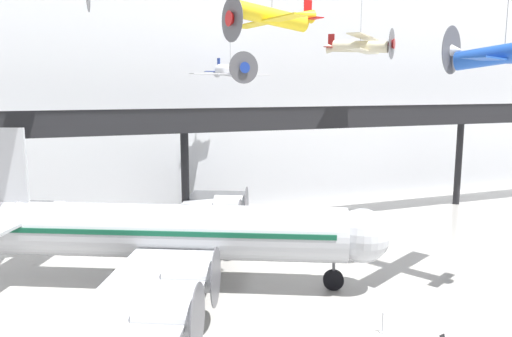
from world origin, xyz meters
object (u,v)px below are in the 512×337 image
object	(u,v)px
airliner_silver_main	(170,232)
suspended_plane_white_twin	(230,71)
suspended_plane_yellow_lowwing	(272,17)
suspended_plane_blue_trainer	(504,54)
stanchion_barrier	(383,326)
suspended_plane_cream_biplane	(361,46)

from	to	relation	value
airliner_silver_main	suspended_plane_white_twin	size ratio (longest dim) A/B	2.97
suspended_plane_yellow_lowwing	airliner_silver_main	bearing A→B (deg)	-12.20
suspended_plane_blue_trainer	stanchion_barrier	size ratio (longest dim) A/B	9.14
stanchion_barrier	airliner_silver_main	bearing A→B (deg)	131.07
suspended_plane_cream_biplane	suspended_plane_yellow_lowwing	world-z (taller)	suspended_plane_yellow_lowwing
suspended_plane_white_twin	stanchion_barrier	xyz separation A→B (m)	(1.02, -21.91, -13.77)
suspended_plane_white_twin	stanchion_barrier	size ratio (longest dim) A/B	9.59
suspended_plane_blue_trainer	stanchion_barrier	bearing A→B (deg)	78.71
airliner_silver_main	suspended_plane_cream_biplane	bearing A→B (deg)	47.60
suspended_plane_cream_biplane	suspended_plane_blue_trainer	bearing A→B (deg)	-41.94
stanchion_barrier	suspended_plane_white_twin	bearing A→B (deg)	92.66
suspended_plane_blue_trainer	suspended_plane_white_twin	xyz separation A→B (m)	(-10.89, 19.19, -0.50)
suspended_plane_white_twin	stanchion_barrier	bearing A→B (deg)	-2.84
airliner_silver_main	suspended_plane_yellow_lowwing	world-z (taller)	suspended_plane_yellow_lowwing
suspended_plane_yellow_lowwing	suspended_plane_cream_biplane	bearing A→B (deg)	-155.32
airliner_silver_main	suspended_plane_yellow_lowwing	bearing A→B (deg)	22.60
suspended_plane_yellow_lowwing	stanchion_barrier	xyz separation A→B (m)	(2.17, -9.93, -16.74)
suspended_plane_cream_biplane	suspended_plane_white_twin	size ratio (longest dim) A/B	0.81
suspended_plane_yellow_lowwing	stanchion_barrier	world-z (taller)	suspended_plane_yellow_lowwing
suspended_plane_cream_biplane	stanchion_barrier	xyz separation A→B (m)	(-9.49, -17.71, -15.88)
suspended_plane_cream_biplane	suspended_plane_yellow_lowwing	bearing A→B (deg)	-99.66
suspended_plane_white_twin	airliner_silver_main	bearing A→B (deg)	-39.97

